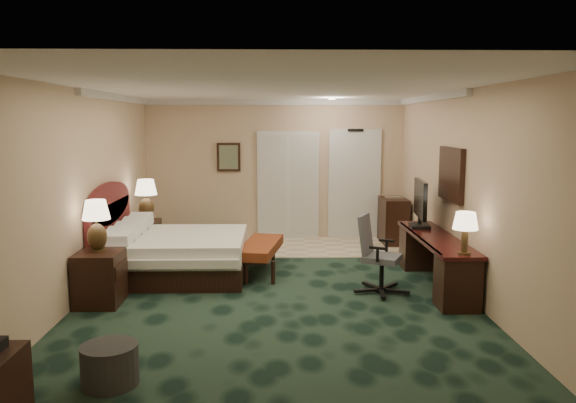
{
  "coord_description": "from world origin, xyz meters",
  "views": [
    {
      "loc": [
        -0.02,
        -7.17,
        2.27
      ],
      "look_at": [
        0.17,
        0.6,
        1.17
      ],
      "focal_mm": 35.0,
      "sensor_mm": 36.0,
      "label": 1
    }
  ],
  "objects_px": {
    "lamp_near": "(97,226)",
    "desk": "(435,261)",
    "ottoman": "(110,365)",
    "nightstand_near": "(100,278)",
    "minibar": "(393,221)",
    "bed": "(180,255)",
    "tv": "(420,204)",
    "bed_bench": "(261,258)",
    "lamp_far": "(146,200)",
    "desk_chair": "(382,255)",
    "nightstand_far": "(145,238)"
  },
  "relations": [
    {
      "from": "bed",
      "to": "desk_chair",
      "type": "height_order",
      "value": "desk_chair"
    },
    {
      "from": "nightstand_far",
      "to": "lamp_far",
      "type": "xyz_separation_m",
      "value": [
        0.04,
        0.06,
        0.66
      ]
    },
    {
      "from": "nightstand_near",
      "to": "ottoman",
      "type": "bearing_deg",
      "value": -71.13
    },
    {
      "from": "lamp_near",
      "to": "desk",
      "type": "bearing_deg",
      "value": 8.02
    },
    {
      "from": "nightstand_near",
      "to": "bed_bench",
      "type": "bearing_deg",
      "value": 35.63
    },
    {
      "from": "lamp_near",
      "to": "bed_bench",
      "type": "xyz_separation_m",
      "value": [
        2.01,
        1.36,
        -0.76
      ]
    },
    {
      "from": "bed",
      "to": "lamp_far",
      "type": "distance_m",
      "value": 1.64
    },
    {
      "from": "bed",
      "to": "lamp_far",
      "type": "relative_size",
      "value": 2.77
    },
    {
      "from": "bed",
      "to": "minibar",
      "type": "height_order",
      "value": "minibar"
    },
    {
      "from": "bed_bench",
      "to": "tv",
      "type": "distance_m",
      "value": 2.53
    },
    {
      "from": "ottoman",
      "to": "minibar",
      "type": "height_order",
      "value": "minibar"
    },
    {
      "from": "nightstand_near",
      "to": "lamp_near",
      "type": "distance_m",
      "value": 0.66
    },
    {
      "from": "nightstand_far",
      "to": "minibar",
      "type": "xyz_separation_m",
      "value": [
        4.46,
        0.94,
        0.12
      ]
    },
    {
      "from": "nightstand_near",
      "to": "desk_chair",
      "type": "height_order",
      "value": "desk_chair"
    },
    {
      "from": "bed",
      "to": "ottoman",
      "type": "height_order",
      "value": "bed"
    },
    {
      "from": "nightstand_near",
      "to": "ottoman",
      "type": "relative_size",
      "value": 1.34
    },
    {
      "from": "desk",
      "to": "tv",
      "type": "distance_m",
      "value": 0.98
    },
    {
      "from": "ottoman",
      "to": "desk_chair",
      "type": "xyz_separation_m",
      "value": [
        2.87,
        2.58,
        0.35
      ]
    },
    {
      "from": "nightstand_near",
      "to": "tv",
      "type": "xyz_separation_m",
      "value": [
        4.37,
        1.36,
        0.73
      ]
    },
    {
      "from": "bed_bench",
      "to": "desk_chair",
      "type": "bearing_deg",
      "value": -22.35
    },
    {
      "from": "desk_chair",
      "to": "minibar",
      "type": "distance_m",
      "value": 3.22
    },
    {
      "from": "nightstand_near",
      "to": "ottoman",
      "type": "distance_m",
      "value": 2.33
    },
    {
      "from": "ottoman",
      "to": "desk",
      "type": "xyz_separation_m",
      "value": [
        3.68,
        2.89,
        0.17
      ]
    },
    {
      "from": "nightstand_far",
      "to": "minibar",
      "type": "distance_m",
      "value": 4.56
    },
    {
      "from": "ottoman",
      "to": "minibar",
      "type": "relative_size",
      "value": 0.58
    },
    {
      "from": "bed",
      "to": "lamp_near",
      "type": "xyz_separation_m",
      "value": [
        -0.81,
        -1.25,
        0.69
      ]
    },
    {
      "from": "nightstand_far",
      "to": "ottoman",
      "type": "height_order",
      "value": "nightstand_far"
    },
    {
      "from": "bed_bench",
      "to": "desk",
      "type": "height_order",
      "value": "desk"
    },
    {
      "from": "lamp_near",
      "to": "minibar",
      "type": "height_order",
      "value": "lamp_near"
    },
    {
      "from": "lamp_near",
      "to": "bed_bench",
      "type": "relative_size",
      "value": 0.47
    },
    {
      "from": "desk",
      "to": "tv",
      "type": "height_order",
      "value": "tv"
    },
    {
      "from": "tv",
      "to": "nightstand_near",
      "type": "bearing_deg",
      "value": -156.69
    },
    {
      "from": "bed",
      "to": "desk_chair",
      "type": "xyz_separation_m",
      "value": [
        2.84,
        -0.93,
        0.22
      ]
    },
    {
      "from": "minibar",
      "to": "desk_chair",
      "type": "bearing_deg",
      "value": -104.62
    },
    {
      "from": "lamp_far",
      "to": "desk_chair",
      "type": "bearing_deg",
      "value": -31.7
    },
    {
      "from": "lamp_near",
      "to": "ottoman",
      "type": "bearing_deg",
      "value": -71.0
    },
    {
      "from": "nightstand_far",
      "to": "lamp_far",
      "type": "bearing_deg",
      "value": 56.91
    },
    {
      "from": "desk_chair",
      "to": "nightstand_near",
      "type": "bearing_deg",
      "value": -149.34
    },
    {
      "from": "bed",
      "to": "ottoman",
      "type": "relative_size",
      "value": 3.89
    },
    {
      "from": "lamp_near",
      "to": "tv",
      "type": "relative_size",
      "value": 0.7
    },
    {
      "from": "bed",
      "to": "bed_bench",
      "type": "bearing_deg",
      "value": 5.29
    },
    {
      "from": "nightstand_near",
      "to": "bed_bench",
      "type": "relative_size",
      "value": 0.48
    },
    {
      "from": "nightstand_far",
      "to": "lamp_near",
      "type": "height_order",
      "value": "lamp_near"
    },
    {
      "from": "desk",
      "to": "minibar",
      "type": "bearing_deg",
      "value": 89.85
    },
    {
      "from": "lamp_near",
      "to": "desk",
      "type": "relative_size",
      "value": 0.26
    },
    {
      "from": "minibar",
      "to": "lamp_far",
      "type": "bearing_deg",
      "value": -168.71
    },
    {
      "from": "lamp_far",
      "to": "bed_bench",
      "type": "relative_size",
      "value": 0.5
    },
    {
      "from": "lamp_near",
      "to": "lamp_far",
      "type": "height_order",
      "value": "lamp_near"
    },
    {
      "from": "desk",
      "to": "minibar",
      "type": "height_order",
      "value": "minibar"
    },
    {
      "from": "nightstand_far",
      "to": "bed_bench",
      "type": "relative_size",
      "value": 0.44
    }
  ]
}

